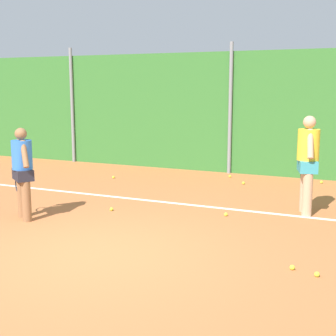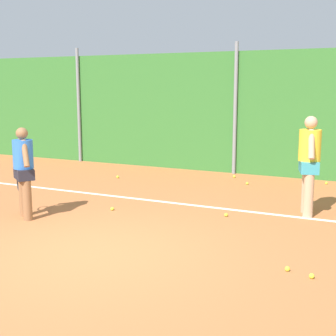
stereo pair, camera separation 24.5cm
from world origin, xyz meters
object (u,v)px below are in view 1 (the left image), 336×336
tennis_ball_2 (321,182)px  tennis_ball_8 (230,176)px  tennis_ball_0 (113,177)px  tennis_ball_7 (226,214)px  tennis_ball_1 (111,209)px  tennis_ball_4 (27,177)px  tennis_ball_3 (243,183)px  tennis_ball_6 (292,267)px  player_midcourt (308,160)px  tennis_ball_5 (317,274)px  player_foreground_near (23,169)px

tennis_ball_2 → tennis_ball_8: bearing=-176.2°
tennis_ball_0 → tennis_ball_2: size_ratio=1.00×
tennis_ball_0 → tennis_ball_7: size_ratio=1.00×
tennis_ball_1 → tennis_ball_4: (-3.66, 1.95, 0.00)m
tennis_ball_3 → tennis_ball_7: 2.95m
tennis_ball_0 → tennis_ball_8: 3.05m
tennis_ball_7 → tennis_ball_6: bearing=-54.3°
tennis_ball_6 → tennis_ball_3: bearing=111.2°
tennis_ball_1 → tennis_ball_6: bearing=-23.9°
tennis_ball_8 → tennis_ball_2: bearing=3.8°
tennis_ball_1 → tennis_ball_7: same height
tennis_ball_6 → tennis_ball_8: (-2.51, 5.79, 0.00)m
player_midcourt → tennis_ball_7: bearing=105.3°
tennis_ball_4 → tennis_ball_8: (4.82, 2.21, 0.00)m
tennis_ball_1 → tennis_ball_5: 4.35m
tennis_ball_3 → tennis_ball_7: bearing=-81.7°
tennis_ball_2 → tennis_ball_3: 1.95m
tennis_ball_5 → tennis_ball_6: 0.34m
tennis_ball_0 → tennis_ball_4: bearing=-157.2°
player_midcourt → tennis_ball_3: (-1.74, 2.16, -1.00)m
player_foreground_near → tennis_ball_8: bearing=-77.1°
tennis_ball_4 → tennis_ball_8: same height
tennis_ball_8 → tennis_ball_3: bearing=-52.8°
tennis_ball_7 → tennis_ball_2: bearing=70.9°
player_midcourt → tennis_ball_4: 7.21m
player_midcourt → tennis_ball_1: 3.81m
tennis_ball_1 → tennis_ball_5: size_ratio=1.00×
tennis_ball_1 → tennis_ball_5: (3.99, -1.73, 0.00)m
tennis_ball_5 → tennis_ball_8: same height
tennis_ball_4 → tennis_ball_6: bearing=-26.0°
tennis_ball_8 → tennis_ball_4: bearing=-155.4°
tennis_ball_4 → tennis_ball_7: (5.80, -1.43, 0.00)m
tennis_ball_2 → tennis_ball_8: (-2.29, -0.15, 0.00)m
tennis_ball_6 → tennis_ball_1: bearing=156.1°
player_foreground_near → tennis_ball_8: 5.82m
tennis_ball_4 → tennis_ball_6: 8.16m
tennis_ball_8 → player_midcourt: bearing=-51.5°
player_midcourt → player_foreground_near: bearing=102.6°
tennis_ball_0 → tennis_ball_2: same height
tennis_ball_6 → tennis_ball_8: size_ratio=1.00×
tennis_ball_7 → tennis_ball_8: size_ratio=1.00×
player_foreground_near → tennis_ball_4: bearing=-14.1°
player_midcourt → tennis_ball_5: (0.54, -3.01, -1.00)m
tennis_ball_3 → tennis_ball_8: 0.91m
tennis_ball_0 → tennis_ball_5: same height
player_midcourt → tennis_ball_3: 2.95m
tennis_ball_1 → tennis_ball_7: (2.13, 0.52, 0.00)m
player_foreground_near → tennis_ball_1: bearing=-99.4°
player_midcourt → tennis_ball_0: size_ratio=27.88×
tennis_ball_0 → tennis_ball_2: bearing=16.5°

